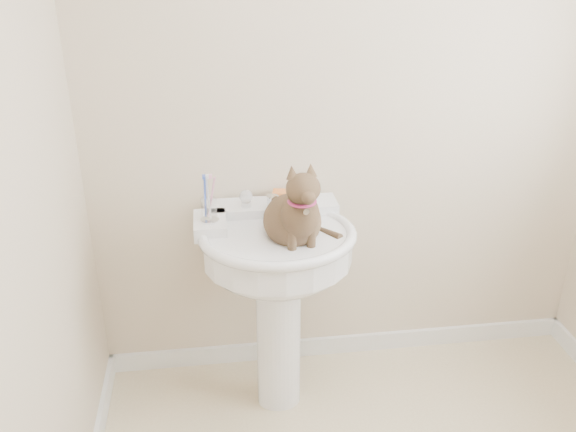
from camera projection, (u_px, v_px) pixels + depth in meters
name	position (u px, v px, depth m)	size (l,w,h in m)	color
wall_back	(354.00, 98.00, 2.45)	(2.20, 0.00, 2.50)	beige
baseboard_back	(343.00, 344.00, 2.95)	(2.20, 0.02, 0.09)	white
pedestal_sink	(277.00, 265.00, 2.39)	(0.62, 0.61, 0.85)	white
faucet	(273.00, 197.00, 2.43)	(0.28, 0.12, 0.14)	silver
soap_bar	(284.00, 194.00, 2.53)	(0.09, 0.06, 0.03)	orange
toothbrush_cup	(209.00, 209.00, 2.31)	(0.07, 0.07, 0.19)	silver
cat	(295.00, 216.00, 2.25)	(0.24, 0.30, 0.44)	brown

